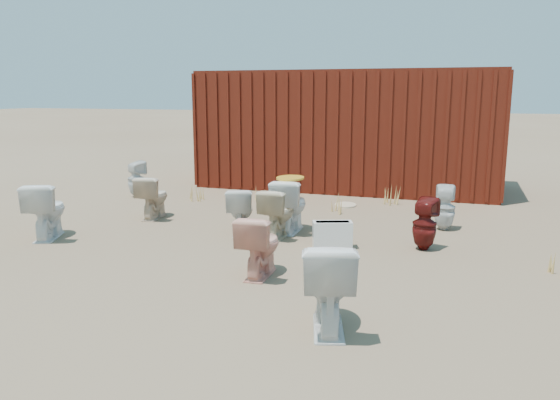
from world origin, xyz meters
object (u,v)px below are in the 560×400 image
(toilet_front_e, at_px, (328,285))
(toilet_front_c, at_px, (240,211))
(toilet_front_maroon, at_px, (425,224))
(toilet_back_a, at_px, (136,179))
(toilet_back_beige_left, at_px, (153,197))
(toilet_front_a, at_px, (46,210))
(toilet_back_yellowlid, at_px, (290,205))
(toilet_back_e, at_px, (445,208))
(loose_tank, at_px, (332,235))
(shipping_container, at_px, (349,130))
(toilet_back_beige_right, at_px, (278,213))
(toilet_front_pink, at_px, (260,245))

(toilet_front_e, bearing_deg, toilet_front_c, -70.58)
(toilet_front_maroon, height_order, toilet_back_a, toilet_back_a)
(toilet_front_maroon, bearing_deg, toilet_front_c, 15.79)
(toilet_back_a, height_order, toilet_back_beige_left, toilet_back_a)
(toilet_front_a, xyz_separation_m, toilet_front_e, (4.35, -1.65, 0.01))
(toilet_front_c, relative_size, toilet_back_yellowlid, 0.86)
(toilet_back_e, bearing_deg, toilet_front_e, 76.60)
(toilet_front_c, relative_size, loose_tank, 1.32)
(toilet_back_yellowlid, bearing_deg, toilet_back_e, -161.08)
(toilet_back_beige_left, distance_m, loose_tank, 3.19)
(shipping_container, relative_size, toilet_back_beige_right, 8.81)
(toilet_front_maroon, height_order, toilet_back_yellowlid, toilet_back_yellowlid)
(toilet_back_beige_right, distance_m, loose_tank, 0.91)
(toilet_front_c, xyz_separation_m, toilet_back_beige_left, (-1.69, 0.46, 0.01))
(toilet_front_pink, distance_m, loose_tank, 1.41)
(toilet_front_e, relative_size, toilet_back_a, 1.15)
(toilet_front_a, distance_m, toilet_back_yellowlid, 3.36)
(toilet_front_a, xyz_separation_m, toilet_front_pink, (3.32, -0.54, -0.05))
(toilet_front_c, bearing_deg, shipping_container, -116.10)
(toilet_front_maroon, distance_m, toilet_back_beige_right, 1.96)
(toilet_back_beige_right, relative_size, loose_tank, 1.36)
(shipping_container, bearing_deg, toilet_front_pink, -87.53)
(toilet_back_beige_left, height_order, toilet_back_beige_right, toilet_back_beige_left)
(loose_tank, bearing_deg, shipping_container, 78.79)
(shipping_container, relative_size, toilet_back_beige_left, 8.79)
(shipping_container, bearing_deg, toilet_back_a, -144.93)
(toilet_front_maroon, relative_size, toilet_back_yellowlid, 0.87)
(toilet_front_pink, height_order, toilet_back_beige_left, toilet_front_pink)
(toilet_front_a, bearing_deg, toilet_front_maroon, 169.08)
(shipping_container, xyz_separation_m, toilet_front_a, (-3.06, -5.53, -0.81))
(toilet_front_a, height_order, toilet_back_e, toilet_front_a)
(toilet_front_e, bearing_deg, toilet_back_a, -59.48)
(toilet_front_c, bearing_deg, toilet_front_a, 5.82)
(toilet_front_e, xyz_separation_m, loose_tank, (-0.52, 2.41, -0.22))
(shipping_container, relative_size, toilet_front_pink, 8.75)
(toilet_back_beige_left, bearing_deg, toilet_front_pink, 133.14)
(toilet_front_c, height_order, toilet_back_a, toilet_back_a)
(toilet_front_c, xyz_separation_m, toilet_back_beige_right, (0.57, -0.01, 0.01))
(toilet_front_pink, height_order, toilet_front_e, toilet_front_e)
(toilet_front_maroon, relative_size, toilet_front_e, 0.85)
(toilet_back_a, bearing_deg, toilet_front_a, 123.96)
(toilet_front_maroon, height_order, toilet_front_e, toilet_front_e)
(toilet_back_beige_left, relative_size, toilet_back_e, 1.04)
(loose_tank, bearing_deg, toilet_front_e, -98.15)
(toilet_front_e, distance_m, toilet_back_beige_right, 3.03)
(toilet_front_e, relative_size, loose_tank, 1.58)
(toilet_back_beige_left, bearing_deg, toilet_back_a, -57.39)
(toilet_back_yellowlid, bearing_deg, loose_tank, 137.99)
(toilet_back_beige_right, bearing_deg, toilet_front_c, 2.82)
(toilet_front_maroon, height_order, toilet_back_beige_left, toilet_back_beige_left)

